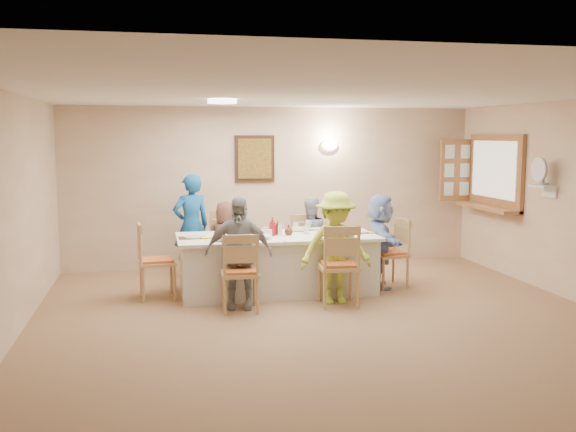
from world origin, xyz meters
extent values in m
plane|color=#97714C|center=(0.00, 0.00, 0.00)|extent=(7.00, 7.00, 0.00)
plane|color=tan|center=(0.00, 3.50, 1.25)|extent=(6.50, 0.00, 6.50)
plane|color=tan|center=(0.00, -3.50, 1.25)|extent=(6.50, 0.00, 6.50)
plane|color=tan|center=(-3.25, 0.00, 1.25)|extent=(0.00, 7.00, 7.00)
plane|color=white|center=(0.00, 0.00, 2.50)|extent=(7.00, 7.00, 0.00)
cube|color=#402616|center=(-0.30, 3.47, 1.70)|extent=(0.62, 0.04, 0.72)
cube|color=black|center=(-0.30, 3.45, 1.70)|extent=(0.52, 0.02, 0.62)
ellipsoid|color=white|center=(0.90, 3.44, 1.90)|extent=(0.26, 0.09, 0.18)
cylinder|color=white|center=(-1.00, 1.50, 2.47)|extent=(0.36, 0.36, 0.05)
cube|color=#9D6439|center=(3.21, 2.40, 1.50)|extent=(0.06, 1.50, 1.15)
cube|color=#9D6439|center=(3.09, 2.40, 0.97)|extent=(0.30, 1.50, 0.05)
cube|color=#9D6439|center=(2.95, 3.16, 1.50)|extent=(0.55, 0.04, 1.00)
cube|color=white|center=(3.13, 1.05, 1.40)|extent=(0.22, 0.36, 0.03)
cube|color=beige|center=(-0.28, 1.71, 0.38)|extent=(2.60, 1.10, 0.76)
imported|color=#54332A|center=(-0.88, 2.39, 0.58)|extent=(0.70, 0.58, 1.16)
imported|color=#989CAB|center=(0.32, 2.39, 0.59)|extent=(0.70, 0.61, 1.19)
imported|color=gray|center=(-0.88, 1.03, 0.68)|extent=(0.92, 0.64, 1.36)
imported|color=#BAD640|center=(0.32, 1.03, 0.69)|extent=(0.91, 0.54, 1.38)
imported|color=#83A0D8|center=(1.14, 1.71, 0.64)|extent=(1.30, 0.76, 1.27)
imported|color=#15579B|center=(-1.33, 2.86, 0.76)|extent=(0.75, 0.67, 1.51)
cube|color=#472B19|center=(-0.88, 1.29, 0.76)|extent=(0.36, 0.27, 0.01)
cylinder|color=white|center=(-0.88, 1.29, 0.77)|extent=(0.23, 0.23, 0.01)
cube|color=yellow|center=(-0.70, 1.24, 0.77)|extent=(0.13, 0.13, 0.01)
cube|color=#472B19|center=(0.32, 1.29, 0.76)|extent=(0.34, 0.25, 0.01)
cylinder|color=white|center=(0.32, 1.29, 0.77)|extent=(0.23, 0.23, 0.01)
cube|color=yellow|center=(0.50, 1.24, 0.77)|extent=(0.14, 0.14, 0.01)
cube|color=#472B19|center=(-0.88, 2.13, 0.76)|extent=(0.33, 0.24, 0.01)
cylinder|color=white|center=(-0.88, 2.13, 0.77)|extent=(0.22, 0.22, 0.01)
cube|color=yellow|center=(-0.70, 2.08, 0.77)|extent=(0.14, 0.14, 0.01)
cube|color=#472B19|center=(0.32, 2.13, 0.76)|extent=(0.33, 0.24, 0.01)
cylinder|color=white|center=(0.32, 2.13, 0.77)|extent=(0.23, 0.23, 0.01)
cube|color=yellow|center=(0.50, 2.08, 0.77)|extent=(0.14, 0.14, 0.01)
cube|color=#472B19|center=(-1.38, 1.71, 0.76)|extent=(0.35, 0.26, 0.01)
cylinder|color=white|center=(-1.38, 1.71, 0.77)|extent=(0.22, 0.22, 0.01)
cube|color=yellow|center=(-1.20, 1.66, 0.77)|extent=(0.14, 0.14, 0.01)
cube|color=#472B19|center=(0.84, 1.71, 0.76)|extent=(0.36, 0.27, 0.01)
cylinder|color=white|center=(0.84, 1.71, 0.77)|extent=(0.24, 0.24, 0.02)
cube|color=yellow|center=(1.02, 1.66, 0.77)|extent=(0.14, 0.14, 0.01)
imported|color=white|center=(-1.08, 1.35, 0.81)|extent=(0.16, 0.16, 0.09)
imported|color=white|center=(0.09, 2.24, 0.80)|extent=(0.12, 0.12, 0.08)
imported|color=white|center=(-0.50, 1.46, 0.78)|extent=(0.34, 0.34, 0.05)
imported|color=white|center=(0.07, 1.99, 0.79)|extent=(0.22, 0.22, 0.06)
imported|color=red|center=(-0.34, 1.70, 0.88)|extent=(0.11, 0.11, 0.24)
imported|color=#462212|center=(-0.27, 1.75, 0.85)|extent=(0.09, 0.09, 0.19)
imported|color=#462212|center=(-0.13, 1.69, 0.83)|extent=(0.17, 0.17, 0.14)
cylinder|color=silver|center=(-0.43, 1.76, 0.82)|extent=(0.06, 0.06, 0.10)
camera|label=1|loc=(-1.84, -6.43, 2.05)|focal=40.00mm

